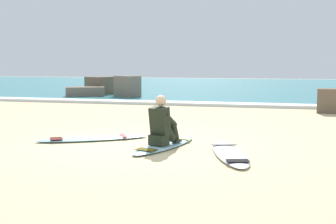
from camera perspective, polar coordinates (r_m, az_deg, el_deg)
name	(u,v)px	position (r m, az deg, el deg)	size (l,w,h in m)	color
ground_plane	(139,145)	(8.98, -3.66, -4.21)	(80.00, 80.00, 0.00)	beige
sea	(248,86)	(30.91, 10.11, 3.20)	(80.00, 28.00, 0.10)	teal
breaking_foam	(214,104)	(17.35, 5.80, 1.00)	(80.00, 0.90, 0.11)	white
surfboard_main	(165,145)	(8.76, -0.38, -4.22)	(1.00, 2.29, 0.08)	#9ED1E5
surfer_seated	(162,126)	(8.58, -0.74, -1.73)	(0.52, 0.77, 0.95)	black
surfboard_spare_near	(93,138)	(9.66, -9.53, -3.33)	(2.25, 1.70, 0.08)	#9ED1E5
surfboard_spare_far	(230,154)	(8.03, 7.84, -5.24)	(1.19, 2.38, 0.08)	silver
rock_outcrop_distant	(104,88)	(21.60, -8.09, 2.99)	(3.70, 3.09, 1.04)	#756656
shoreline_rock	(327,101)	(15.64, 19.53, 1.36)	(0.60, 0.73, 0.79)	brown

